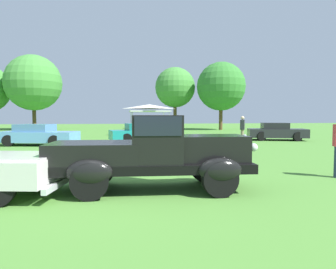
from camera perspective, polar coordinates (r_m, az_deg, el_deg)
name	(u,v)px	position (r m, az deg, el deg)	size (l,w,h in m)	color
ground_plane	(139,190)	(7.00, -5.49, -10.40)	(120.00, 120.00, 0.00)	#4C8433
feature_pickup_truck	(153,152)	(6.80, -2.90, -3.36)	(4.60, 2.04, 1.70)	black
show_car_skyblue	(37,135)	(18.80, -23.60, -0.09)	(4.67, 2.68, 1.22)	#669EDB
show_car_teal	(144,133)	(19.26, -4.62, 0.28)	(4.56, 2.45, 1.22)	teal
show_car_charcoal	(277,132)	(22.29, 19.94, 0.51)	(4.22, 2.77, 1.22)	#28282D
spectator_between_cars	(242,129)	(18.87, 13.96, 1.07)	(0.41, 0.47, 1.69)	#7F7056
canopy_tent_left_field	(149,108)	(26.27, -3.61, 5.12)	(3.38, 3.38, 2.71)	#B7B7BC
treeline_mid_left	(33,83)	(40.09, -24.23, 8.94)	(6.68, 6.68, 9.04)	#47331E
treeline_center	(175,88)	(39.49, 1.35, 8.92)	(5.21, 5.21, 8.03)	brown
treeline_mid_right	(221,87)	(37.69, 10.06, 8.98)	(5.93, 5.93, 8.29)	brown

